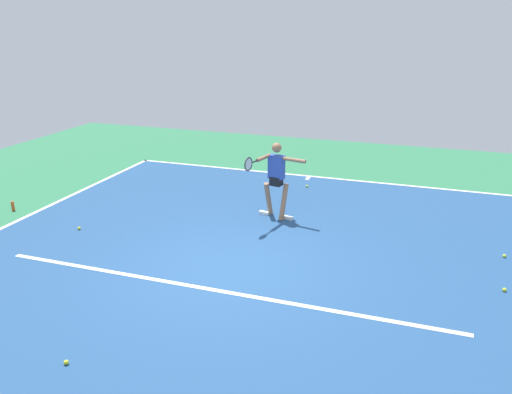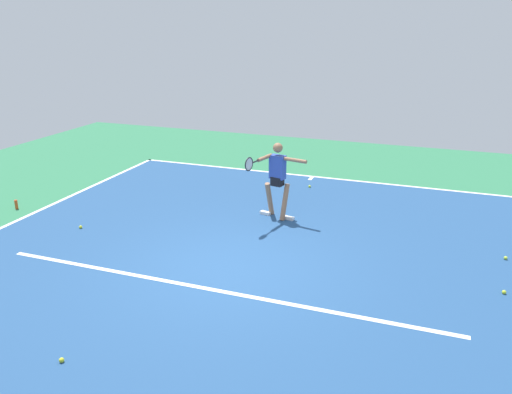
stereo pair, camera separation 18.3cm
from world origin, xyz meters
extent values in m
plane|color=#2D754C|center=(0.00, 0.00, 0.00)|extent=(21.48, 21.48, 0.00)
cube|color=navy|center=(0.00, 0.00, 0.00)|extent=(10.66, 12.09, 0.00)
cube|color=white|center=(0.00, -5.99, 0.00)|extent=(10.66, 0.10, 0.01)
cube|color=white|center=(0.00, 0.86, 0.00)|extent=(7.99, 0.10, 0.01)
cube|color=white|center=(0.00, -5.79, 0.00)|extent=(0.10, 0.30, 0.01)
cylinder|color=#9E7051|center=(-0.21, -2.61, 0.39)|extent=(0.18, 0.34, 0.81)
cube|color=white|center=(-0.32, -2.59, 0.04)|extent=(0.26, 0.15, 0.07)
cylinder|color=#9E7051|center=(0.17, -2.69, 0.39)|extent=(0.18, 0.34, 0.81)
cube|color=white|center=(0.27, -2.71, 0.04)|extent=(0.26, 0.15, 0.07)
cube|color=black|center=(-0.02, -2.65, 0.84)|extent=(0.28, 0.25, 0.20)
cube|color=#334CB2|center=(-0.02, -2.65, 1.16)|extent=(0.37, 0.25, 0.52)
sphere|color=#9E7051|center=(-0.02, -2.65, 1.59)|extent=(0.21, 0.21, 0.21)
cylinder|color=#9E7051|center=(-0.45, -2.56, 1.37)|extent=(0.53, 0.19, 0.08)
cylinder|color=#9E7051|center=(0.20, -2.43, 1.40)|extent=(0.19, 0.53, 0.08)
cylinder|color=black|center=(0.27, -2.07, 1.40)|extent=(0.08, 0.22, 0.03)
torus|color=black|center=(0.33, -1.83, 1.40)|extent=(0.08, 0.29, 0.29)
cylinder|color=silver|center=(0.33, -1.83, 1.40)|extent=(0.06, 0.24, 0.25)
sphere|color=#C6E53D|center=(-4.66, -2.03, 0.03)|extent=(0.07, 0.07, 0.07)
sphere|color=yellow|center=(3.67, -0.57, 0.03)|extent=(0.07, 0.07, 0.07)
sphere|color=#C6E53D|center=(-0.17, -4.98, 0.03)|extent=(0.07, 0.07, 0.07)
sphere|color=#CCE033|center=(-4.53, -0.64, 0.03)|extent=(0.07, 0.07, 0.07)
sphere|color=yellow|center=(0.98, 3.25, 0.03)|extent=(0.07, 0.07, 0.07)
cylinder|color=#D84C1E|center=(5.84, -1.04, 0.11)|extent=(0.07, 0.07, 0.22)
camera|label=1|loc=(-3.14, 7.72, 4.20)|focal=36.30mm
camera|label=2|loc=(-3.31, 7.66, 4.20)|focal=36.30mm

